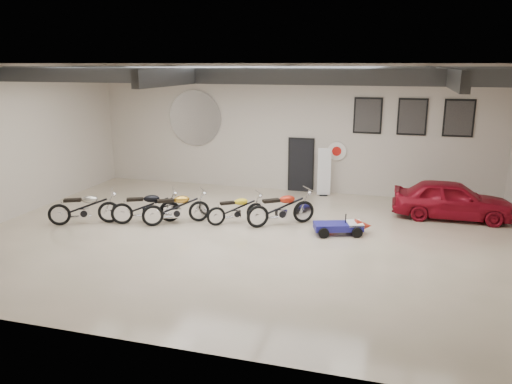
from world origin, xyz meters
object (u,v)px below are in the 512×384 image
(motorcycle_black, at_px, (146,206))
(motorcycle_gold, at_px, (176,207))
(motorcycle_yellow, at_px, (236,209))
(vintage_car, at_px, (452,199))
(motorcycle_red, at_px, (281,207))
(go_kart, at_px, (343,224))
(motorcycle_silver, at_px, (84,207))
(banner_stand, at_px, (324,172))

(motorcycle_black, relative_size, motorcycle_gold, 1.01)
(motorcycle_yellow, xyz_separation_m, vintage_car, (6.68, 2.52, 0.15))
(motorcycle_black, bearing_deg, motorcycle_red, -13.25)
(motorcycle_red, xyz_separation_m, go_kart, (2.00, -0.32, -0.26))
(motorcycle_silver, relative_size, vintage_car, 0.58)
(banner_stand, bearing_deg, motorcycle_gold, -144.12)
(motorcycle_yellow, distance_m, vintage_car, 7.14)
(motorcycle_red, bearing_deg, vintage_car, -12.04)
(motorcycle_silver, distance_m, motorcycle_black, 1.95)
(motorcycle_gold, xyz_separation_m, go_kart, (5.25, 0.48, -0.23))
(motorcycle_black, height_order, motorcycle_gold, motorcycle_black)
(go_kart, bearing_deg, motorcycle_black, 167.03)
(motorcycle_gold, height_order, vintage_car, vintage_car)
(vintage_car, bearing_deg, motorcycle_yellow, 110.18)
(vintage_car, bearing_deg, motorcycle_red, 113.05)
(banner_stand, bearing_deg, vintage_car, -35.72)
(motorcycle_gold, height_order, motorcycle_red, motorcycle_red)
(motorcycle_gold, xyz_separation_m, vintage_car, (8.50, 3.09, 0.09))
(motorcycle_yellow, relative_size, motorcycle_red, 0.85)
(go_kart, bearing_deg, motorcycle_silver, 170.23)
(motorcycle_red, bearing_deg, motorcycle_black, 157.49)
(motorcycle_red, bearing_deg, motorcycle_yellow, 153.62)
(motorcycle_yellow, xyz_separation_m, motorcycle_red, (1.43, 0.23, 0.09))
(motorcycle_yellow, bearing_deg, go_kart, -38.26)
(banner_stand, bearing_deg, motorcycle_red, -115.01)
(motorcycle_gold, distance_m, motorcycle_yellow, 1.92)
(motorcycle_black, xyz_separation_m, motorcycle_gold, (0.97, 0.18, -0.01))
(motorcycle_black, height_order, go_kart, motorcycle_black)
(banner_stand, height_order, motorcycle_yellow, banner_stand)
(motorcycle_silver, height_order, motorcycle_gold, motorcycle_silver)
(motorcycle_red, bearing_deg, go_kart, -44.66)
(banner_stand, bearing_deg, motorcycle_silver, -154.73)
(vintage_car, bearing_deg, motorcycle_silver, 108.63)
(motorcycle_black, distance_m, motorcycle_red, 4.34)
(motorcycle_silver, relative_size, go_kart, 1.23)
(motorcycle_silver, xyz_separation_m, vintage_car, (11.31, 3.93, 0.08))
(motorcycle_silver, bearing_deg, go_kart, -17.33)
(banner_stand, xyz_separation_m, motorcycle_gold, (-4.00, -4.84, -0.38))
(motorcycle_silver, bearing_deg, vintage_car, -7.47)
(banner_stand, bearing_deg, motorcycle_black, -149.26)
(banner_stand, distance_m, motorcycle_black, 7.08)
(motorcycle_black, xyz_separation_m, motorcycle_red, (4.23, 0.98, 0.02))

